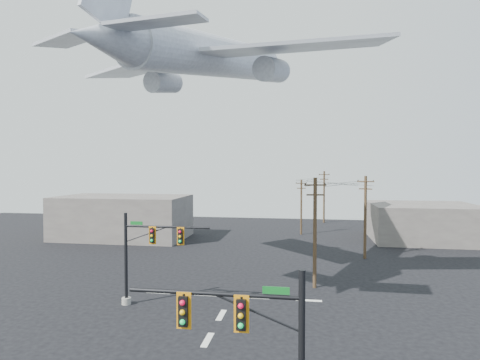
% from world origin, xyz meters
% --- Properties ---
extents(lane_markings, '(14.00, 21.20, 0.01)m').
position_xyz_m(lane_markings, '(0.00, 5.33, 0.01)').
color(lane_markings, silver).
rests_on(lane_markings, ground).
extents(signal_mast_near, '(6.49, 0.75, 6.79)m').
position_xyz_m(signal_mast_near, '(4.21, -5.23, 3.64)').
color(signal_mast_near, gray).
rests_on(signal_mast_near, ground).
extents(signal_mast_far, '(6.74, 0.75, 6.83)m').
position_xyz_m(signal_mast_far, '(-6.05, 9.00, 3.68)').
color(signal_mast_far, gray).
rests_on(signal_mast_far, ground).
extents(utility_pole_a, '(1.86, 0.44, 9.33)m').
position_xyz_m(utility_pole_a, '(6.53, 15.38, 4.88)').
color(utility_pole_a, '#4C3720').
rests_on(utility_pole_a, ground).
extents(utility_pole_b, '(1.76, 0.85, 9.21)m').
position_xyz_m(utility_pole_b, '(12.34, 27.12, 4.82)').
color(utility_pole_b, '#4C3720').
rests_on(utility_pole_b, ground).
extents(utility_pole_c, '(1.69, 0.35, 8.28)m').
position_xyz_m(utility_pole_c, '(5.22, 41.88, 4.33)').
color(utility_pole_c, '#4C3720').
rests_on(utility_pole_c, ground).
extents(utility_pole_d, '(1.94, 0.36, 9.39)m').
position_xyz_m(utility_pole_d, '(9.23, 55.34, 4.92)').
color(utility_pole_d, '#4C3720').
rests_on(utility_pole_d, ground).
extents(power_lines, '(8.73, 39.97, 0.52)m').
position_xyz_m(power_lines, '(8.48, 35.06, 8.28)').
color(power_lines, black).
extents(airliner, '(28.96, 31.24, 8.41)m').
position_xyz_m(airliner, '(-2.14, 15.83, 19.80)').
color(airliner, silver).
extents(building_left, '(18.00, 10.00, 6.00)m').
position_xyz_m(building_left, '(-20.00, 35.00, 3.00)').
color(building_left, slate).
rests_on(building_left, ground).
extents(building_right, '(14.00, 12.00, 5.00)m').
position_xyz_m(building_right, '(22.00, 40.00, 2.50)').
color(building_right, slate).
rests_on(building_right, ground).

